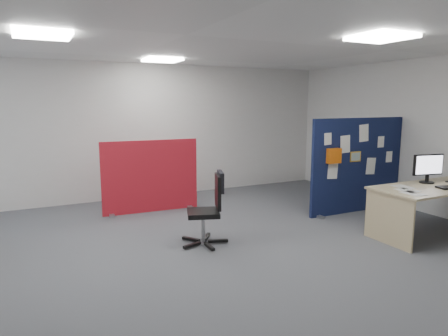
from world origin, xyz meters
name	(u,v)px	position (x,y,z in m)	size (l,w,h in m)	color
floor	(190,258)	(0.00, 0.00, 0.00)	(9.00, 9.00, 0.00)	#4F5156
ceiling	(187,35)	(0.00, 0.00, 2.70)	(9.00, 7.00, 0.02)	white
wall_back	(124,132)	(0.00, 3.50, 1.35)	(9.00, 0.02, 2.70)	silver
wall_right	(436,137)	(4.50, 0.00, 1.35)	(0.02, 7.00, 2.70)	silver
ceiling_lights	(192,47)	(0.33, 0.67, 2.67)	(4.10, 4.10, 0.04)	white
navy_divider	(357,165)	(3.46, 0.73, 0.84)	(2.02, 0.30, 1.67)	#0F1237
main_desk	(433,196)	(3.58, -0.69, 0.57)	(1.96, 0.87, 0.73)	tan
monitor_main	(428,167)	(3.64, -0.53, 0.97)	(0.50, 0.21, 0.44)	black
red_divider	(151,177)	(0.18, 2.33, 0.63)	(1.71, 0.30, 1.28)	#AF162D
office_chair	(211,204)	(0.45, 0.35, 0.57)	(0.66, 0.63, 1.00)	black
desk_papers	(423,189)	(3.21, -0.79, 0.73)	(1.39, 0.68, 0.00)	white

